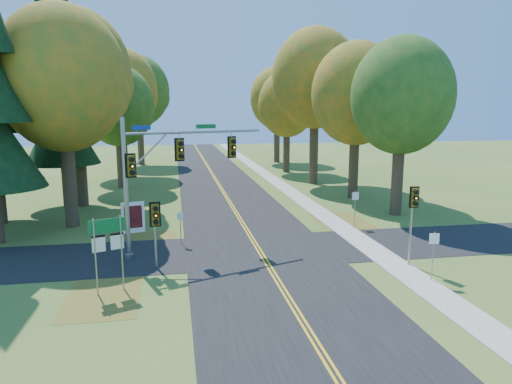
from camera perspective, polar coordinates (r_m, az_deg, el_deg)
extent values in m
plane|color=#3C5F21|center=(23.48, 1.25, -8.71)|extent=(160.00, 160.00, 0.00)
cube|color=black|center=(23.47, 1.25, -8.69)|extent=(8.00, 160.00, 0.02)
cube|color=black|center=(25.34, 0.34, -7.25)|extent=(60.00, 6.00, 0.02)
cube|color=gold|center=(23.45, 1.00, -8.67)|extent=(0.10, 160.00, 0.01)
cube|color=gold|center=(23.49, 1.49, -8.64)|extent=(0.10, 160.00, 0.01)
cube|color=#9E998E|center=(25.38, 15.23, -7.54)|extent=(1.60, 160.00, 0.06)
cube|color=brown|center=(26.94, -14.27, -6.51)|extent=(4.00, 6.00, 0.00)
cube|color=brown|center=(30.89, 11.49, -4.23)|extent=(3.50, 8.00, 0.00)
cube|color=brown|center=(20.48, -18.48, -12.16)|extent=(3.00, 5.00, 0.00)
cylinder|color=#38281C|center=(32.07, -22.30, 1.87)|extent=(0.86, 0.86, 6.75)
ellipsoid|color=#C26E19|center=(31.84, -23.07, 12.92)|extent=(8.00, 8.00, 9.20)
sphere|color=#C26E19|center=(32.68, -19.72, 11.64)|extent=(4.80, 4.80, 4.80)
sphere|color=#C26E19|center=(31.46, -26.07, 14.21)|extent=(4.40, 4.40, 4.40)
cylinder|color=#38281C|center=(34.67, 17.27, 2.19)|extent=(0.83, 0.83, 6.08)
ellipsoid|color=#4E6C21|center=(34.38, 17.77, 11.40)|extent=(7.20, 7.20, 8.28)
sphere|color=#4E6C21|center=(36.00, 18.96, 10.11)|extent=(4.32, 4.32, 4.32)
sphere|color=#4E6C21|center=(33.19, 16.46, 12.77)|extent=(3.96, 3.96, 3.96)
cylinder|color=#38281C|center=(38.86, -21.12, 3.79)|extent=(0.89, 0.89, 7.42)
ellipsoid|color=#C26E19|center=(38.76, -21.78, 13.71)|extent=(8.60, 8.60, 9.89)
sphere|color=#C26E19|center=(39.70, -18.83, 12.54)|extent=(5.16, 5.16, 5.16)
sphere|color=#C26E19|center=(38.32, -24.41, 14.87)|extent=(4.73, 4.73, 4.73)
cylinder|color=#38281C|center=(40.53, 12.12, 3.69)|extent=(0.84, 0.84, 6.30)
ellipsoid|color=#C26E19|center=(40.30, 12.44, 11.93)|extent=(7.60, 7.60, 8.74)
sphere|color=#C26E19|center=(41.93, 13.74, 10.76)|extent=(4.56, 4.56, 4.56)
sphere|color=#C26E19|center=(39.14, 11.07, 13.14)|extent=(4.18, 4.18, 4.18)
cylinder|color=#38281C|center=(46.69, -16.54, 3.93)|extent=(0.81, 0.81, 5.62)
ellipsoid|color=#4E6C21|center=(46.44, -16.87, 10.30)|extent=(6.80, 6.80, 7.82)
sphere|color=#4E6C21|center=(47.33, -15.03, 9.56)|extent=(4.08, 4.08, 4.08)
sphere|color=#4E6C21|center=(45.93, -18.51, 11.07)|extent=(3.74, 3.74, 3.74)
cylinder|color=#38281C|center=(47.68, 7.24, 5.61)|extent=(0.90, 0.90, 7.65)
ellipsoid|color=#C26E19|center=(47.63, 7.43, 13.92)|extent=(8.80, 8.80, 10.12)
sphere|color=#C26E19|center=(49.38, 8.93, 12.73)|extent=(5.28, 5.28, 5.28)
sphere|color=#C26E19|center=(46.42, 5.91, 15.14)|extent=(4.84, 4.84, 4.84)
cylinder|color=#38281C|center=(55.31, -16.23, 5.57)|extent=(0.87, 0.87, 6.98)
ellipsoid|color=#C26E19|center=(55.20, -16.57, 12.16)|extent=(8.20, 8.20, 9.43)
sphere|color=#C26E19|center=(56.25, -14.70, 11.37)|extent=(4.92, 4.92, 4.92)
sphere|color=#C26E19|center=(54.60, -18.24, 12.96)|extent=(4.51, 4.51, 4.51)
cylinder|color=#38281C|center=(56.43, 3.84, 5.47)|extent=(0.82, 0.82, 5.85)
ellipsoid|color=#C26E19|center=(56.23, 3.90, 10.93)|extent=(7.00, 7.00, 8.05)
sphere|color=#C26E19|center=(57.60, 5.01, 10.21)|extent=(4.20, 4.20, 4.20)
sphere|color=#C26E19|center=(55.28, 2.83, 11.68)|extent=(3.85, 3.85, 3.85)
cylinder|color=#38281C|center=(66.04, -14.24, 6.47)|extent=(0.88, 0.88, 7.20)
ellipsoid|color=#4E6C21|center=(65.96, -14.49, 12.14)|extent=(8.40, 8.40, 9.66)
sphere|color=#4E6C21|center=(67.10, -12.92, 11.45)|extent=(5.04, 5.04, 5.04)
sphere|color=#4E6C21|center=(65.28, -15.90, 12.84)|extent=(4.62, 4.62, 4.62)
cylinder|color=#38281C|center=(67.06, 2.62, 6.53)|extent=(0.85, 0.85, 6.53)
ellipsoid|color=#C26E19|center=(66.93, 2.66, 11.66)|extent=(7.80, 7.80, 8.97)
sphere|color=#C26E19|center=(68.42, 3.74, 10.96)|extent=(4.68, 4.68, 4.68)
sphere|color=#C26E19|center=(65.91, 1.64, 12.36)|extent=(4.29, 4.29, 4.29)
cylinder|color=#38281C|center=(35.29, -29.16, -1.16)|extent=(0.50, 0.50, 2.88)
cylinder|color=#38281C|center=(39.17, -22.71, 0.77)|extent=(0.50, 0.50, 3.42)
cone|color=black|center=(38.74, -23.17, 7.26)|extent=(5.60, 5.60, 5.45)
cone|color=black|center=(38.79, -23.58, 13.00)|extent=(4.57, 4.57, 5.45)
cone|color=black|center=(39.22, -24.01, 18.67)|extent=(3.55, 3.55, 5.45)
cylinder|color=gray|center=(23.80, -15.96, 0.21)|extent=(0.23, 0.23, 7.28)
cylinder|color=gray|center=(24.62, -15.56, -7.80)|extent=(0.46, 0.46, 0.31)
cylinder|color=gray|center=(24.76, -7.47, 7.44)|extent=(7.35, 2.89, 0.15)
cylinder|color=gray|center=(23.88, -13.51, 4.64)|extent=(2.23, 0.92, 2.15)
cylinder|color=gray|center=(24.40, -9.61, 6.90)|extent=(0.04, 0.04, 0.37)
cube|color=#72590C|center=(24.45, -9.56, 5.25)|extent=(0.44, 0.42, 1.04)
cube|color=black|center=(24.45, -9.56, 5.25)|extent=(0.52, 0.22, 1.23)
sphere|color=orange|center=(24.22, -9.35, 5.21)|extent=(0.19, 0.19, 0.19)
cylinder|color=black|center=(24.20, -9.37, 5.99)|extent=(0.29, 0.24, 0.25)
cylinder|color=black|center=(24.22, -9.35, 5.21)|extent=(0.29, 0.24, 0.25)
cylinder|color=black|center=(24.26, -9.33, 4.43)|extent=(0.29, 0.24, 0.25)
cylinder|color=gray|center=(25.69, -3.06, 7.19)|extent=(0.04, 0.04, 0.37)
cube|color=#72590C|center=(25.74, -3.05, 5.62)|extent=(0.44, 0.42, 1.04)
cube|color=black|center=(25.74, -3.05, 5.62)|extent=(0.52, 0.22, 1.23)
sphere|color=orange|center=(25.53, -2.80, 5.59)|extent=(0.19, 0.19, 0.19)
cylinder|color=black|center=(25.50, -2.80, 6.33)|extent=(0.29, 0.24, 0.25)
cylinder|color=black|center=(25.53, -2.80, 5.59)|extent=(0.29, 0.24, 0.25)
cylinder|color=black|center=(25.56, -2.79, 4.84)|extent=(0.29, 0.24, 0.25)
cube|color=#72590C|center=(23.54, -15.40, 3.20)|extent=(0.44, 0.42, 1.04)
cube|color=black|center=(23.54, -15.40, 3.20)|extent=(0.52, 0.22, 1.23)
sphere|color=orange|center=(23.31, -15.24, 3.14)|extent=(0.19, 0.19, 0.19)
cylinder|color=black|center=(23.27, -15.28, 3.96)|extent=(0.29, 0.24, 0.25)
cylinder|color=black|center=(23.31, -15.24, 3.14)|extent=(0.29, 0.24, 0.25)
cylinder|color=black|center=(23.35, -15.20, 2.33)|extent=(0.29, 0.24, 0.25)
cube|color=navy|center=(23.73, -14.13, 7.80)|extent=(0.89, 0.37, 0.23)
cube|color=#0C5926|center=(24.98, -6.27, 8.16)|extent=(1.09, 0.44, 0.23)
cylinder|color=#919399|center=(23.64, 18.78, -4.16)|extent=(0.11, 0.11, 3.94)
cube|color=#72590C|center=(23.14, 19.16, -0.62)|extent=(0.34, 0.31, 0.90)
cube|color=black|center=(23.14, 19.16, -0.62)|extent=(0.46, 0.10, 1.06)
sphere|color=orange|center=(22.95, 19.34, -0.72)|extent=(0.16, 0.16, 0.16)
cylinder|color=black|center=(22.90, 19.38, -0.01)|extent=(0.23, 0.18, 0.22)
cylinder|color=black|center=(22.95, 19.34, -0.72)|extent=(0.23, 0.18, 0.22)
cylinder|color=black|center=(23.00, 19.30, -1.42)|extent=(0.23, 0.18, 0.22)
cylinder|color=gray|center=(22.59, -12.49, -5.40)|extent=(0.12, 0.12, 3.26)
cube|color=#72590C|center=(22.10, -12.51, -2.75)|extent=(0.40, 0.37, 1.02)
cube|color=black|center=(22.10, -12.51, -2.75)|extent=(0.53, 0.13, 1.20)
sphere|color=orange|center=(21.88, -12.42, -2.88)|extent=(0.18, 0.18, 0.18)
cylinder|color=black|center=(21.81, -12.45, -2.04)|extent=(0.27, 0.21, 0.24)
cylinder|color=black|center=(21.88, -12.42, -2.88)|extent=(0.27, 0.21, 0.24)
cylinder|color=black|center=(21.95, -12.39, -3.71)|extent=(0.27, 0.21, 0.24)
cylinder|color=gray|center=(20.11, -19.42, -7.70)|extent=(0.07, 0.07, 3.27)
cylinder|color=gray|center=(20.36, -16.42, -7.31)|extent=(0.07, 0.07, 3.27)
cube|color=#0D5B2B|center=(19.92, -18.13, -4.05)|extent=(1.43, 0.62, 0.60)
cube|color=silver|center=(19.92, -18.13, -4.05)|extent=(1.21, 0.50, 0.09)
cube|color=silver|center=(20.03, -19.07, -6.28)|extent=(0.52, 0.25, 0.60)
cube|color=black|center=(19.94, -19.13, -5.29)|extent=(0.51, 0.21, 0.11)
cube|color=silver|center=(20.21, -16.96, -6.02)|extent=(0.52, 0.25, 0.60)
cube|color=black|center=(20.11, -17.01, -5.04)|extent=(0.51, 0.21, 0.11)
cube|color=white|center=(29.60, -15.11, -3.09)|extent=(1.42, 0.45, 1.96)
cube|color=maroon|center=(29.48, -15.10, -3.03)|extent=(1.07, 0.22, 1.41)
cube|color=white|center=(29.75, -16.08, -4.69)|extent=(0.10, 0.10, 0.33)
cube|color=white|center=(29.85, -14.00, -4.54)|extent=(0.10, 0.10, 0.33)
cylinder|color=gray|center=(30.54, 12.24, -2.11)|extent=(0.05, 0.05, 2.42)
cube|color=silver|center=(30.35, 12.33, -0.50)|extent=(0.46, 0.08, 0.49)
cylinder|color=gray|center=(22.06, 21.23, -7.54)|extent=(0.05, 0.05, 2.31)
cube|color=white|center=(21.81, 21.40, -5.46)|extent=(0.44, 0.09, 0.47)
cylinder|color=gray|center=(26.38, -9.40, -4.48)|extent=(0.04, 0.04, 1.96)
cube|color=white|center=(26.19, -9.46, -2.98)|extent=(0.36, 0.14, 0.40)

